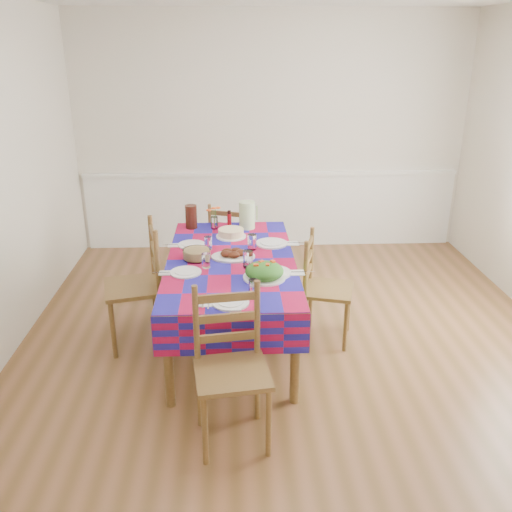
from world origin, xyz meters
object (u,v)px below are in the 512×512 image
Objects in this scene: tea_pitcher at (191,217)px; chair_near at (231,369)px; dining_table at (231,268)px; chair_right at (323,289)px; chair_far at (230,244)px; green_pitcher at (247,215)px; meat_platter at (233,254)px; chair_left at (138,286)px.

chair_near reaches higher than tea_pitcher.
tea_pitcher is at bearing 114.57° from dining_table.
tea_pitcher is 0.22× the size of chair_near.
chair_near is 1.09× the size of chair_right.
green_pitcher is at bearing 129.52° from chair_far.
green_pitcher is (0.13, 0.74, 0.10)m from meat_platter.
chair_right is at bearing -51.42° from green_pitcher.
green_pitcher is at bearing 78.82° from dining_table.
dining_table is 0.81m from green_pitcher.
green_pitcher is at bearing 116.42° from chair_left.
dining_table is 1.20m from chair_near.
chair_near is at bearing -79.80° from tea_pitcher.
tea_pitcher is 0.21× the size of chair_left.
dining_table is 1.90× the size of chair_near.
chair_right is at bearing 76.42° from chair_left.
meat_platter is 1.41× the size of green_pitcher.
tea_pitcher is 0.94m from chair_left.
tea_pitcher is at bearing 116.29° from meat_platter.
chair_left reaches higher than chair_near.
green_pitcher is (0.15, 0.77, 0.21)m from dining_table.
green_pitcher is 0.63m from chair_far.
chair_near is 1.15× the size of chair_far.
meat_platter is at bearing 80.88° from chair_near.
chair_far is (-0.01, 2.38, -0.06)m from chair_near.
meat_platter is 1.24m from chair_near.
green_pitcher is at bearing 77.37° from chair_near.
chair_left reaches higher than meat_platter.
meat_platter is 0.34× the size of chair_left.
dining_table is 2.19× the size of chair_far.
green_pitcher reaches higher than dining_table.
tea_pitcher is at bearing 140.11° from chair_left.
chair_far is at bearing 82.14° from chair_near.
dining_table is 1.83× the size of chair_left.
meat_platter is 0.35× the size of chair_near.
tea_pitcher is (-0.51, 0.03, -0.02)m from green_pitcher.
tea_pitcher reaches higher than chair_far.
chair_near is at bearing 108.62° from chair_far.
chair_near is at bearing 18.23° from chair_left.
green_pitcher is 0.25× the size of chair_near.
dining_table is at bearing 106.41° from chair_right.
dining_table is 5.38× the size of meat_platter.
dining_table is at bearing -124.48° from meat_platter.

